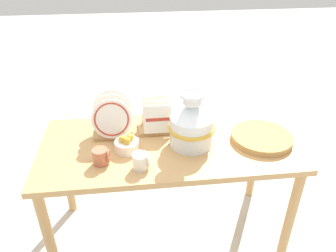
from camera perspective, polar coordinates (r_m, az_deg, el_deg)
ground_plane at (r=2.36m, az=0.00°, el=-17.83°), size 14.00×14.00×0.00m
display_table at (r=1.92m, az=0.00°, el=-5.14°), size 1.45×0.69×0.73m
ceramic_vase at (r=1.79m, az=4.11°, el=0.49°), size 0.26×0.26×0.32m
dish_rack_round_plates at (r=1.92m, az=-9.64°, el=0.84°), size 0.23×0.19×0.25m
dish_rack_square_plates at (r=1.97m, az=-1.96°, el=0.71°), size 0.22×0.17×0.19m
wicker_charger_stack at (r=1.96m, az=16.00°, el=-1.95°), size 0.35×0.35×0.04m
mug_terracotta_glaze at (r=1.72m, az=-11.54°, el=-5.21°), size 0.09×0.08×0.08m
mug_cream_glaze at (r=1.66m, az=-4.71°, el=-6.13°), size 0.09×0.08×0.08m
fruit_bowl at (r=1.80m, az=-7.19°, el=-3.20°), size 0.13×0.13×0.09m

